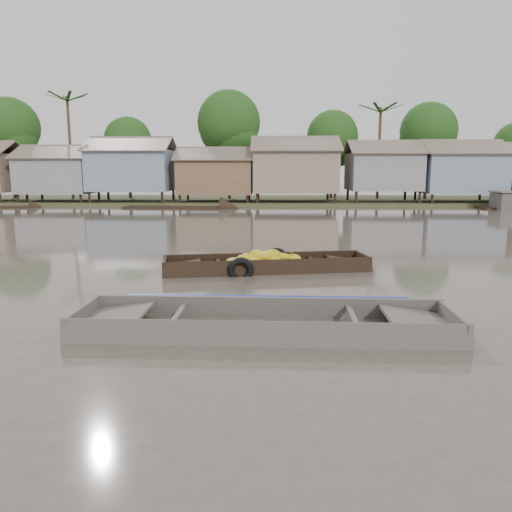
{
  "coord_description": "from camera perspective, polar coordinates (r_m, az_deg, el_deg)",
  "views": [
    {
      "loc": [
        0.32,
        -10.84,
        2.93
      ],
      "look_at": [
        0.05,
        1.14,
        0.8
      ],
      "focal_mm": 35.0,
      "sensor_mm": 36.0,
      "label": 1
    }
  ],
  "objects": [
    {
      "name": "distant_boats",
      "position": [
        37.63,
        21.04,
        5.29
      ],
      "size": [
        47.06,
        14.24,
        1.38
      ],
      "color": "black",
      "rests_on": "ground"
    },
    {
      "name": "viewer_boat",
      "position": [
        9.19,
        1.08,
        -8.2
      ],
      "size": [
        6.89,
        1.98,
        0.55
      ],
      "rotation": [
        0.0,
        0.0,
        -0.03
      ],
      "color": "#403A36",
      "rests_on": "ground"
    },
    {
      "name": "ground",
      "position": [
        11.24,
        -0.41,
        -5.04
      ],
      "size": [
        120.0,
        120.0,
        0.0
      ],
      "primitive_type": "plane",
      "color": "#4B433A",
      "rests_on": "ground"
    },
    {
      "name": "banana_boat",
      "position": [
        14.38,
        0.88,
        -0.96
      ],
      "size": [
        6.06,
        2.38,
        0.8
      ],
      "rotation": [
        0.0,
        0.0,
        0.17
      ],
      "color": "black",
      "rests_on": "ground"
    },
    {
      "name": "riverbank",
      "position": [
        42.79,
        4.99,
        10.23
      ],
      "size": [
        120.0,
        12.47,
        10.22
      ],
      "color": "#384723",
      "rests_on": "ground"
    }
  ]
}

